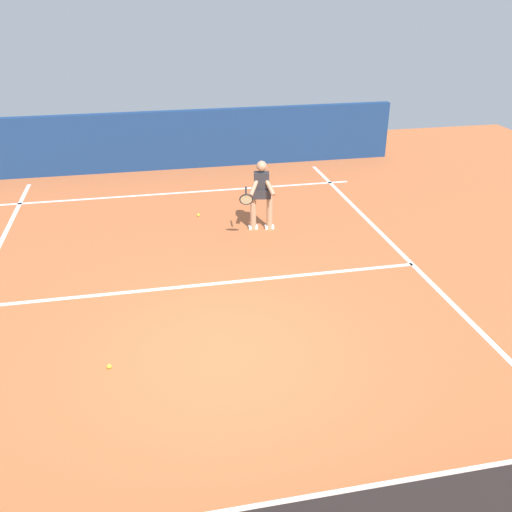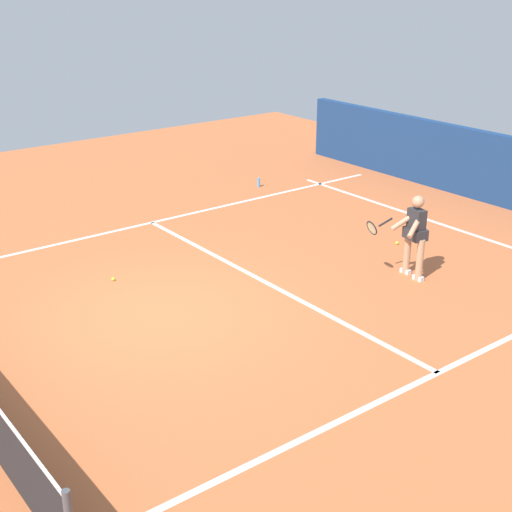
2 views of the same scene
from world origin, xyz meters
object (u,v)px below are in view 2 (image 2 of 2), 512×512
at_px(tennis_player, 414,233).
at_px(tennis_ball_near, 397,243).
at_px(tennis_ball_mid, 113,279).
at_px(water_bottle, 259,182).

distance_m(tennis_player, tennis_ball_near, 1.84).
height_order(tennis_ball_near, tennis_ball_mid, same).
bearing_deg(tennis_ball_near, tennis_player, 140.65).
bearing_deg(water_bottle, tennis_ball_near, 176.79).
distance_m(tennis_ball_mid, water_bottle, 6.56).
relative_size(tennis_ball_mid, water_bottle, 0.28).
xyz_separation_m(tennis_ball_near, water_bottle, (5.02, -0.28, 0.09)).
relative_size(tennis_ball_near, water_bottle, 0.28).
xyz_separation_m(tennis_ball_near, tennis_ball_mid, (1.87, 5.48, 0.00)).
bearing_deg(tennis_ball_mid, water_bottle, -61.34).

